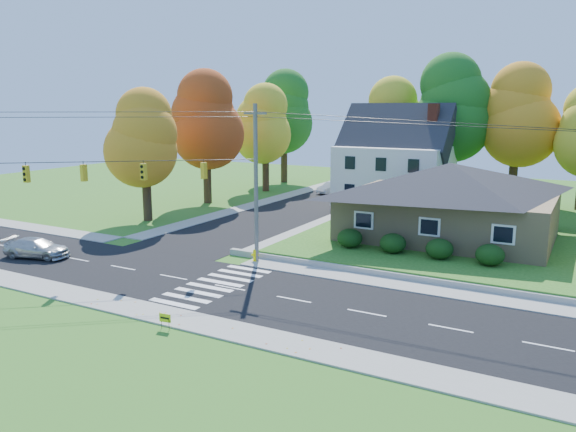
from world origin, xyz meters
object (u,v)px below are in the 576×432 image
object	(u,v)px
ranch_house	(449,199)
white_car	(331,188)
silver_sedan	(37,248)
fire_hydrant	(255,256)

from	to	relation	value
ranch_house	white_car	bearing A→B (deg)	134.03
silver_sedan	white_car	size ratio (longest dim) A/B	1.12
white_car	ranch_house	bearing A→B (deg)	-32.32
ranch_house	white_car	size ratio (longest dim) A/B	3.73
silver_sedan	fire_hydrant	size ratio (longest dim) A/B	5.19
ranch_house	fire_hydrant	bearing A→B (deg)	-131.44
ranch_house	fire_hydrant	xyz separation A→B (m)	(-9.59, -10.86, -2.86)
silver_sedan	fire_hydrant	distance (m)	14.49
ranch_house	fire_hydrant	size ratio (longest dim) A/B	17.24
white_car	fire_hydrant	bearing A→B (deg)	-61.16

